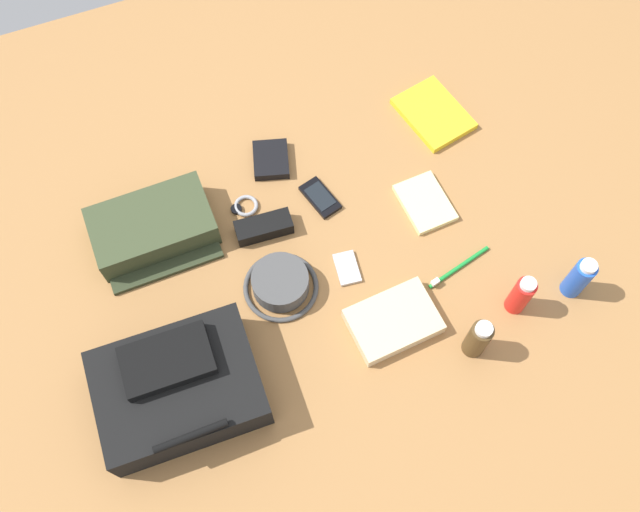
# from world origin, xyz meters

# --- Properties ---
(ground_plane) EXTENTS (2.64, 2.02, 0.02)m
(ground_plane) POSITION_xyz_m (0.00, 0.00, -0.01)
(ground_plane) COLOR #9E6D3D
(ground_plane) RESTS_ON ground
(backpack) EXTENTS (0.36, 0.27, 0.14)m
(backpack) POSITION_xyz_m (0.40, 0.19, 0.06)
(backpack) COLOR black
(backpack) RESTS_ON ground_plane
(toiletry_pouch) EXTENTS (0.29, 0.21, 0.08)m
(toiletry_pouch) POSITION_xyz_m (0.35, -0.22, 0.04)
(toiletry_pouch) COLOR #384228
(toiletry_pouch) RESTS_ON ground_plane
(bucket_hat) EXTENTS (0.18, 0.18, 0.06)m
(bucket_hat) POSITION_xyz_m (0.11, 0.03, 0.03)
(bucket_hat) COLOR #474747
(bucket_hat) RESTS_ON ground_plane
(deodorant_spray) EXTENTS (0.05, 0.05, 0.14)m
(deodorant_spray) POSITION_xyz_m (-0.53, 0.28, 0.07)
(deodorant_spray) COLOR blue
(deodorant_spray) RESTS_ON ground_plane
(sunscreen_spray) EXTENTS (0.05, 0.05, 0.14)m
(sunscreen_spray) POSITION_xyz_m (-0.39, 0.27, 0.07)
(sunscreen_spray) COLOR red
(sunscreen_spray) RESTS_ON ground_plane
(cologne_bottle) EXTENTS (0.05, 0.05, 0.14)m
(cologne_bottle) POSITION_xyz_m (-0.25, 0.33, 0.07)
(cologne_bottle) COLOR #473319
(cologne_bottle) RESTS_ON ground_plane
(paperback_novel) EXTENTS (0.18, 0.22, 0.02)m
(paperback_novel) POSITION_xyz_m (-0.45, -0.29, 0.01)
(paperback_novel) COLOR yellow
(paperback_novel) RESTS_ON ground_plane
(cell_phone) EXTENTS (0.08, 0.12, 0.01)m
(cell_phone) POSITION_xyz_m (-0.07, -0.17, 0.01)
(cell_phone) COLOR black
(cell_phone) RESTS_ON ground_plane
(media_player) EXTENTS (0.06, 0.09, 0.01)m
(media_player) POSITION_xyz_m (-0.05, 0.04, 0.01)
(media_player) COLOR #B7B7BC
(media_player) RESTS_ON ground_plane
(wristwatch) EXTENTS (0.07, 0.06, 0.01)m
(wristwatch) POSITION_xyz_m (0.12, -0.21, 0.01)
(wristwatch) COLOR #99999E
(wristwatch) RESTS_ON ground_plane
(toothbrush) EXTENTS (0.18, 0.05, 0.02)m
(toothbrush) POSITION_xyz_m (-0.30, 0.14, 0.01)
(toothbrush) COLOR #198C33
(toothbrush) RESTS_ON ground_plane
(wallet) EXTENTS (0.12, 0.13, 0.02)m
(wallet) POSITION_xyz_m (0.01, -0.32, 0.01)
(wallet) COLOR black
(wallet) RESTS_ON ground_plane
(notepad) EXTENTS (0.12, 0.15, 0.02)m
(notepad) POSITION_xyz_m (-0.31, -0.05, 0.01)
(notepad) COLOR beige
(notepad) RESTS_ON ground_plane
(folded_towel) EXTENTS (0.21, 0.15, 0.04)m
(folded_towel) POSITION_xyz_m (-0.10, 0.21, 0.02)
(folded_towel) COLOR beige
(folded_towel) RESTS_ON ground_plane
(sunglasses_case) EXTENTS (0.14, 0.07, 0.04)m
(sunglasses_case) POSITION_xyz_m (0.10, -0.13, 0.02)
(sunglasses_case) COLOR black
(sunglasses_case) RESTS_ON ground_plane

